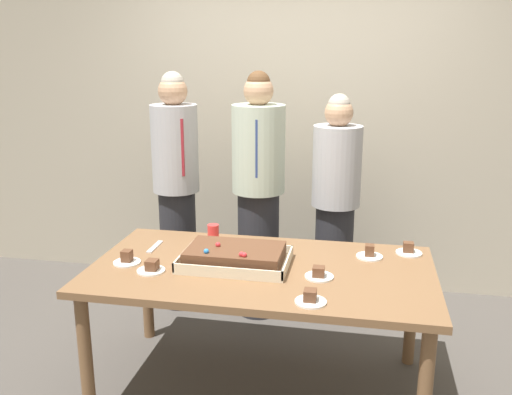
# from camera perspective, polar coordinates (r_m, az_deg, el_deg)

# --- Properties ---
(ground_plane) EXTENTS (12.00, 12.00, 0.00)m
(ground_plane) POSITION_cam_1_polar(r_m,az_deg,el_deg) (3.40, 0.51, -18.63)
(ground_plane) COLOR #4C4742
(interior_back_panel) EXTENTS (8.00, 0.12, 3.00)m
(interior_back_panel) POSITION_cam_1_polar(r_m,az_deg,el_deg) (4.43, 4.43, 10.02)
(interior_back_panel) COLOR #B2A893
(interior_back_panel) RESTS_ON ground_plane
(party_table) EXTENTS (1.85, 1.00, 0.73)m
(party_table) POSITION_cam_1_polar(r_m,az_deg,el_deg) (3.09, 0.54, -8.44)
(party_table) COLOR brown
(party_table) RESTS_ON ground_plane
(sheet_cake) EXTENTS (0.59, 0.39, 0.12)m
(sheet_cake) POSITION_cam_1_polar(r_m,az_deg,el_deg) (3.07, -2.14, -6.04)
(sheet_cake) COLOR beige
(sheet_cake) RESTS_ON party_table
(plated_slice_near_left) EXTENTS (0.15, 0.15, 0.07)m
(plated_slice_near_left) POSITION_cam_1_polar(r_m,az_deg,el_deg) (3.36, 15.30, -5.22)
(plated_slice_near_left) COLOR white
(plated_slice_near_left) RESTS_ON party_table
(plated_slice_near_right) EXTENTS (0.15, 0.15, 0.06)m
(plated_slice_near_right) POSITION_cam_1_polar(r_m,az_deg,el_deg) (2.67, 5.57, -10.22)
(plated_slice_near_right) COLOR white
(plated_slice_near_right) RESTS_ON party_table
(plated_slice_far_left) EXTENTS (0.15, 0.15, 0.07)m
(plated_slice_far_left) POSITION_cam_1_polar(r_m,az_deg,el_deg) (3.25, 11.49, -5.63)
(plated_slice_far_left) COLOR white
(plated_slice_far_left) RESTS_ON party_table
(plated_slice_far_right) EXTENTS (0.15, 0.15, 0.07)m
(plated_slice_far_right) POSITION_cam_1_polar(r_m,az_deg,el_deg) (3.05, -10.60, -7.06)
(plated_slice_far_right) COLOR white
(plated_slice_far_right) RESTS_ON party_table
(plated_slice_center_front) EXTENTS (0.15, 0.15, 0.07)m
(plated_slice_center_front) POSITION_cam_1_polar(r_m,az_deg,el_deg) (3.19, -13.02, -6.17)
(plated_slice_center_front) COLOR white
(plated_slice_center_front) RESTS_ON party_table
(plated_slice_center_back) EXTENTS (0.15, 0.15, 0.06)m
(plated_slice_center_back) POSITION_cam_1_polar(r_m,az_deg,el_deg) (2.94, 6.43, -7.79)
(plated_slice_center_back) COLOR white
(plated_slice_center_back) RESTS_ON party_table
(drink_cup_nearest) EXTENTS (0.07, 0.07, 0.10)m
(drink_cup_nearest) POSITION_cam_1_polar(r_m,az_deg,el_deg) (3.46, -4.39, -3.58)
(drink_cup_nearest) COLOR red
(drink_cup_nearest) RESTS_ON party_table
(cake_server_utensil) EXTENTS (0.03, 0.20, 0.01)m
(cake_server_utensil) POSITION_cam_1_polar(r_m,az_deg,el_deg) (3.40, -10.27, -4.96)
(cake_server_utensil) COLOR silver
(cake_server_utensil) RESTS_ON party_table
(person_serving_front) EXTENTS (0.37, 0.37, 1.74)m
(person_serving_front) POSITION_cam_1_polar(r_m,az_deg,el_deg) (3.90, 0.25, 0.36)
(person_serving_front) COLOR #28282D
(person_serving_front) RESTS_ON ground_plane
(person_green_shirt_behind) EXTENTS (0.33, 0.33, 1.73)m
(person_green_shirt_behind) POSITION_cam_1_polar(r_m,az_deg,el_deg) (4.07, -8.11, 0.92)
(person_green_shirt_behind) COLOR #28282D
(person_green_shirt_behind) RESTS_ON ground_plane
(person_striped_tie_right) EXTENTS (0.34, 0.34, 1.59)m
(person_striped_tie_right) POSITION_cam_1_polar(r_m,az_deg,el_deg) (3.96, 8.10, -0.71)
(person_striped_tie_right) COLOR #28282D
(person_striped_tie_right) RESTS_ON ground_plane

